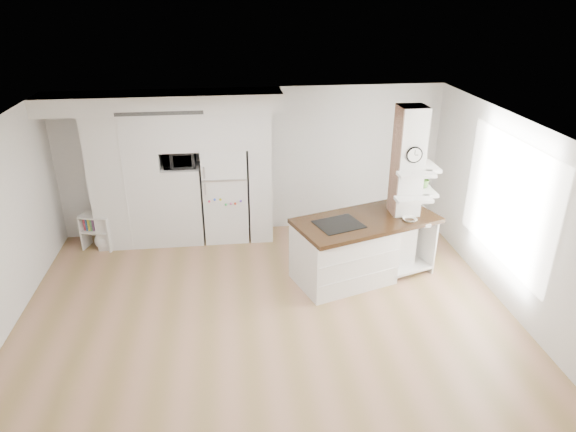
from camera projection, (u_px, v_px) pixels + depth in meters
name	position (u px, v px, depth m)	size (l,w,h in m)	color
floor	(267.00, 318.00, 7.26)	(7.00, 6.00, 0.01)	#A7795A
room	(265.00, 197.00, 6.50)	(7.04, 6.04, 2.72)	white
cabinet_wall	(170.00, 162.00, 8.90)	(4.00, 0.71, 2.70)	silver
refrigerator	(225.00, 193.00, 9.28)	(0.78, 0.69, 1.75)	white
column	(412.00, 193.00, 7.99)	(0.69, 0.90, 2.70)	silver
window	(507.00, 201.00, 7.30)	(2.40, 2.40, 0.00)	white
pendant_light	(393.00, 168.00, 6.71)	(0.12, 0.12, 0.10)	white
kitchen_island	(351.00, 250.00, 8.06)	(2.44, 1.70, 1.57)	silver
bookshelf	(100.00, 233.00, 9.10)	(0.61, 0.45, 0.64)	silver
floor_plant_a	(371.00, 251.00, 8.62)	(0.25, 0.20, 0.46)	#436E2C
floor_plant_b	(429.00, 240.00, 9.00)	(0.26, 0.26, 0.46)	#436E2C
microwave	(180.00, 159.00, 8.85)	(0.54, 0.37, 0.30)	#2D2D2D
shelf_plant	(425.00, 178.00, 8.10)	(0.27, 0.23, 0.30)	#436E2C
decor_bowl	(410.00, 220.00, 7.92)	(0.22, 0.22, 0.05)	white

